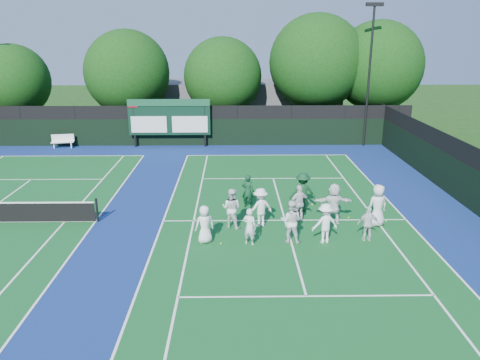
{
  "coord_description": "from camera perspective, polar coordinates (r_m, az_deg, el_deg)",
  "views": [
    {
      "loc": [
        -2.33,
        -18.53,
        8.03
      ],
      "look_at": [
        -2.0,
        3.0,
        1.3
      ],
      "focal_mm": 35.0,
      "sensor_mm": 36.0,
      "label": 1
    }
  ],
  "objects": [
    {
      "name": "tree_a",
      "position": [
        42.02,
        -25.67,
        10.65
      ],
      "size": [
        5.76,
        5.76,
        7.37
      ],
      "color": "black",
      "rests_on": "ground"
    },
    {
      "name": "ground",
      "position": [
        20.33,
        5.81,
        -6.0
      ],
      "size": [
        120.0,
        120.0,
        0.0
      ],
      "primitive_type": "plane",
      "color": "#183C10",
      "rests_on": "ground"
    },
    {
      "name": "player_front_2",
      "position": [
        18.86,
        6.22,
        -5.02
      ],
      "size": [
        0.98,
        0.84,
        1.76
      ],
      "primitive_type": "imported",
      "rotation": [
        0.0,
        0.0,
        2.93
      ],
      "color": "white",
      "rests_on": "ground"
    },
    {
      "name": "tree_c",
      "position": [
        38.26,
        -1.88,
        12.25
      ],
      "size": [
        6.21,
        6.21,
        7.9
      ],
      "color": "black",
      "rests_on": "ground"
    },
    {
      "name": "clubhouse",
      "position": [
        42.96,
        -0.43,
        9.28
      ],
      "size": [
        18.0,
        6.0,
        4.0
      ],
      "primitive_type": "cube",
      "color": "#535358",
      "rests_on": "ground"
    },
    {
      "name": "tennis_ball_5",
      "position": [
        21.96,
        13.1,
        -4.48
      ],
      "size": [
        0.07,
        0.07,
        0.07
      ],
      "primitive_type": "sphere",
      "color": "#CCEC1B",
      "rests_on": "ground"
    },
    {
      "name": "tennis_ball_3",
      "position": [
        21.3,
        -5.48,
        -4.77
      ],
      "size": [
        0.07,
        0.07,
        0.07
      ],
      "primitive_type": "sphere",
      "color": "#CCEC1B",
      "rests_on": "ground"
    },
    {
      "name": "tennis_ball_2",
      "position": [
        22.01,
        17.36,
        -4.78
      ],
      "size": [
        0.07,
        0.07,
        0.07
      ],
      "primitive_type": "sphere",
      "color": "#CCEC1B",
      "rests_on": "ground"
    },
    {
      "name": "tennis_ball_0",
      "position": [
        18.86,
        -2.34,
        -7.74
      ],
      "size": [
        0.07,
        0.07,
        0.07
      ],
      "primitive_type": "sphere",
      "color": "#CCEC1B",
      "rests_on": "ground"
    },
    {
      "name": "scoreboard",
      "position": [
        34.93,
        -8.64,
        7.54
      ],
      "size": [
        6.0,
        0.21,
        3.55
      ],
      "color": "black",
      "rests_on": "ground"
    },
    {
      "name": "player_front_0",
      "position": [
        18.77,
        -4.33,
        -5.41
      ],
      "size": [
        0.89,
        0.73,
        1.57
      ],
      "primitive_type": "imported",
      "rotation": [
        0.0,
        0.0,
        3.48
      ],
      "color": "white",
      "rests_on": "ground"
    },
    {
      "name": "player_back_4",
      "position": [
        21.12,
        16.42,
        -3.0
      ],
      "size": [
        1.05,
        0.84,
        1.88
      ],
      "primitive_type": "imported",
      "rotation": [
        0.0,
        0.0,
        3.44
      ],
      "color": "white",
      "rests_on": "ground"
    },
    {
      "name": "tree_d",
      "position": [
        38.78,
        9.51,
        13.71
      ],
      "size": [
        7.52,
        7.52,
        9.68
      ],
      "color": "black",
      "rests_on": "ground"
    },
    {
      "name": "court_apron",
      "position": [
        21.43,
        -10.71,
        -4.96
      ],
      "size": [
        34.0,
        32.0,
        0.01
      ],
      "primitive_type": "cube",
      "color": "navy",
      "rests_on": "ground"
    },
    {
      "name": "light_pole_right",
      "position": [
        35.66,
        15.6,
        13.96
      ],
      "size": [
        1.2,
        0.3,
        10.12
      ],
      "color": "black",
      "rests_on": "ground"
    },
    {
      "name": "bench",
      "position": [
        36.92,
        -20.8,
        4.51
      ],
      "size": [
        1.63,
        0.71,
        1.0
      ],
      "color": "white",
      "rests_on": "ground"
    },
    {
      "name": "coach_left",
      "position": [
        22.41,
        0.96,
        -1.38
      ],
      "size": [
        0.7,
        0.58,
        1.66
      ],
      "primitive_type": "imported",
      "rotation": [
        0.0,
        0.0,
        2.8
      ],
      "color": "#0F3920",
      "rests_on": "ground"
    },
    {
      "name": "player_back_0",
      "position": [
        20.11,
        -1.04,
        -3.46
      ],
      "size": [
        1.05,
        0.94,
        1.77
      ],
      "primitive_type": "imported",
      "rotation": [
        0.0,
        0.0,
        2.76
      ],
      "color": "white",
      "rests_on": "ground"
    },
    {
      "name": "player_front_4",
      "position": [
        19.58,
        15.36,
        -5.17
      ],
      "size": [
        0.88,
        0.39,
        1.47
      ],
      "primitive_type": "imported",
      "rotation": [
        0.0,
        0.0,
        3.1
      ],
      "color": "white",
      "rests_on": "ground"
    },
    {
      "name": "tree_e",
      "position": [
        39.96,
        16.64,
        12.92
      ],
      "size": [
        7.1,
        7.1,
        9.17
      ],
      "color": "black",
      "rests_on": "ground"
    },
    {
      "name": "tennis_ball_1",
      "position": [
        23.25,
        8.79,
        -2.97
      ],
      "size": [
        0.07,
        0.07,
        0.07
      ],
      "primitive_type": "sphere",
      "color": "#CCEC1B",
      "rests_on": "ground"
    },
    {
      "name": "player_front_3",
      "position": [
        19.0,
        10.33,
        -5.22
      ],
      "size": [
        1.18,
        0.84,
        1.65
      ],
      "primitive_type": "imported",
      "rotation": [
        0.0,
        0.0,
        3.37
      ],
      "color": "white",
      "rests_on": "ground"
    },
    {
      "name": "back_fence",
      "position": [
        35.36,
        -6.86,
        6.35
      ],
      "size": [
        34.0,
        0.08,
        3.0
      ],
      "color": "black",
      "rests_on": "ground"
    },
    {
      "name": "player_front_1",
      "position": [
        18.55,
        1.17,
        -5.7
      ],
      "size": [
        0.66,
        0.56,
        1.53
      ],
      "primitive_type": "imported",
      "rotation": [
        0.0,
        0.0,
        2.73
      ],
      "color": "white",
      "rests_on": "ground"
    },
    {
      "name": "player_back_2",
      "position": [
        20.93,
        7.25,
        -2.84
      ],
      "size": [
        1.08,
        0.74,
        1.71
      ],
      "primitive_type": "imported",
      "rotation": [
        0.0,
        0.0,
        3.49
      ],
      "color": "silver",
      "rests_on": "ground"
    },
    {
      "name": "near_court",
      "position": [
        21.24,
        5.5,
        -4.91
      ],
      "size": [
        11.05,
        23.85,
        0.01
      ],
      "color": "#115421",
      "rests_on": "ground"
    },
    {
      "name": "player_back_1",
      "position": [
        20.26,
        2.5,
        -3.37
      ],
      "size": [
        1.28,
        1.04,
        1.73
      ],
      "primitive_type": "imported",
      "rotation": [
        0.0,
        0.0,
        3.55
      ],
      "color": "white",
      "rests_on": "ground"
    },
    {
      "name": "coach_right",
      "position": [
        22.12,
        7.64,
        -1.48
      ],
      "size": [
        1.27,
        0.8,
        1.89
      ],
      "primitive_type": "imported",
      "rotation": [
        0.0,
        0.0,
        3.22
      ],
      "color": "#0F3A1D",
      "rests_on": "ground"
    },
    {
      "name": "tree_b",
      "position": [
        39.11,
        -13.32,
        12.37
      ],
      "size": [
        6.71,
        6.71,
        8.47
      ],
      "color": "black",
      "rests_on": "ground"
    },
    {
      "name": "player_back_3",
      "position": [
        21.0,
        11.35,
        -2.81
      ],
      "size": [
        1.7,
        0.57,
        1.83
      ],
      "primitive_type": "imported",
      "rotation": [
        0.0,
        0.0,
        3.12
      ],
      "color": "white",
      "rests_on": "ground"
    }
  ]
}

